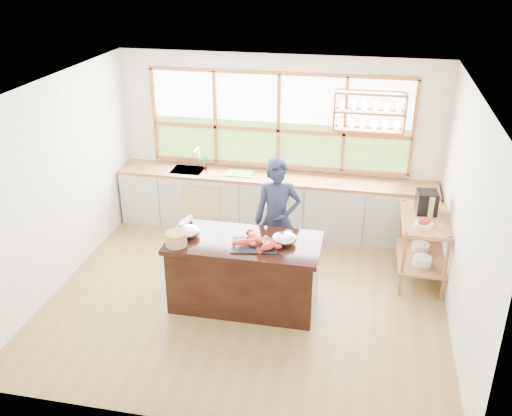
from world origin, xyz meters
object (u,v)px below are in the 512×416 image
(cook, at_px, (277,220))
(espresso_machine, at_px, (427,202))
(island, at_px, (244,273))
(wicker_basket, at_px, (176,239))

(cook, bearing_deg, espresso_machine, 3.84)
(island, distance_m, cook, 0.90)
(island, xyz_separation_m, wicker_basket, (-0.77, -0.27, 0.53))
(island, height_order, wicker_basket, wicker_basket)
(espresso_machine, bearing_deg, island, -155.42)
(cook, bearing_deg, island, -120.83)
(espresso_machine, distance_m, wicker_basket, 3.33)
(cook, distance_m, wicker_basket, 1.47)
(island, bearing_deg, wicker_basket, -160.88)
(espresso_machine, bearing_deg, wicker_basket, -158.08)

